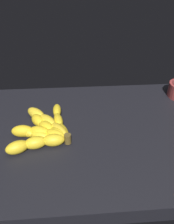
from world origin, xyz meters
The scene contains 2 objects.
ground_plane centered at (0.00, 0.00, -2.34)cm, with size 96.28×58.54×4.67cm, color black.
banana_bunch centered at (-18.04, -2.12, 1.71)cm, with size 18.50×25.17×3.64cm.
Camera 1 is at (-9.14, -53.91, 41.61)cm, focal length 33.90 mm.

